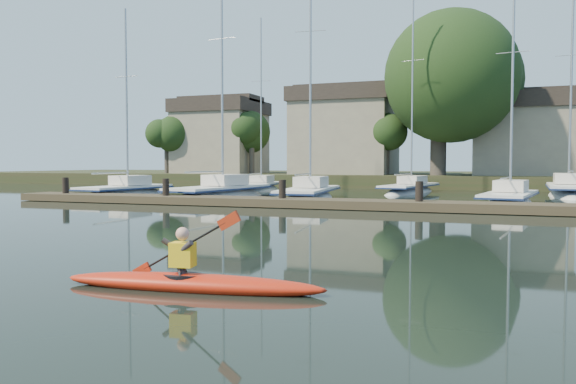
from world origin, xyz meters
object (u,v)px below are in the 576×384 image
(sailboat_5, at_px, (260,193))
(sailboat_6, at_px, (410,195))
(dock, at_px, (348,204))
(sailboat_0, at_px, (126,200))
(sailboat_3, at_px, (509,209))
(sailboat_2, at_px, (309,203))
(sailboat_7, at_px, (568,200))
(kayak, at_px, (190,279))
(sailboat_1, at_px, (220,202))

(sailboat_5, bearing_deg, sailboat_6, -4.70)
(dock, height_order, sailboat_0, sailboat_0)
(sailboat_5, relative_size, sailboat_6, 0.90)
(sailboat_3, height_order, sailboat_6, sailboat_6)
(sailboat_0, height_order, sailboat_5, sailboat_5)
(sailboat_2, relative_size, sailboat_7, 1.06)
(kayak, height_order, sailboat_0, sailboat_0)
(dock, distance_m, sailboat_5, 16.28)
(kayak, height_order, sailboat_7, sailboat_7)
(kayak, bearing_deg, sailboat_5, 103.52)
(sailboat_2, relative_size, sailboat_6, 1.04)
(kayak, bearing_deg, sailboat_2, 95.58)
(sailboat_6, bearing_deg, sailboat_2, -105.77)
(sailboat_0, bearing_deg, sailboat_2, 9.82)
(sailboat_0, bearing_deg, sailboat_3, 6.89)
(kayak, distance_m, sailboat_5, 31.06)
(sailboat_7, bearing_deg, sailboat_0, -155.77)
(sailboat_0, bearing_deg, kayak, -46.63)
(sailboat_0, distance_m, sailboat_7, 25.99)
(sailboat_1, bearing_deg, kayak, -57.72)
(sailboat_1, bearing_deg, sailboat_3, 7.21)
(sailboat_5, bearing_deg, sailboat_3, -34.91)
(sailboat_6, distance_m, sailboat_7, 9.27)
(kayak, height_order, sailboat_3, sailboat_3)
(sailboat_3, bearing_deg, sailboat_5, 161.35)
(sailboat_5, xyz_separation_m, sailboat_7, (19.66, -0.05, -0.05))
(sailboat_5, bearing_deg, dock, -60.85)
(sailboat_1, bearing_deg, sailboat_6, 51.66)
(sailboat_1, bearing_deg, sailboat_5, 104.81)
(sailboat_6, bearing_deg, sailboat_3, -47.96)
(sailboat_0, bearing_deg, sailboat_5, 68.53)
(sailboat_3, bearing_deg, sailboat_2, -172.13)
(sailboat_1, height_order, sailboat_7, sailboat_1)
(dock, bearing_deg, sailboat_1, 151.86)
(dock, relative_size, sailboat_1, 2.24)
(sailboat_7, bearing_deg, sailboat_1, -151.19)
(sailboat_7, bearing_deg, sailboat_2, -144.61)
(sailboat_5, height_order, sailboat_6, sailboat_6)
(kayak, bearing_deg, sailboat_7, 66.20)
(sailboat_0, height_order, sailboat_7, sailboat_7)
(sailboat_2, bearing_deg, dock, -61.37)
(kayak, relative_size, sailboat_7, 0.30)
(sailboat_1, distance_m, sailboat_7, 20.39)
(sailboat_0, relative_size, sailboat_6, 0.83)
(sailboat_1, height_order, sailboat_3, sailboat_1)
(sailboat_5, xyz_separation_m, sailboat_6, (10.40, 0.36, -0.01))
(dock, bearing_deg, sailboat_7, 52.38)
(dock, relative_size, sailboat_2, 2.23)
(sailboat_3, bearing_deg, dock, -135.96)
(dock, height_order, sailboat_1, sailboat_1)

